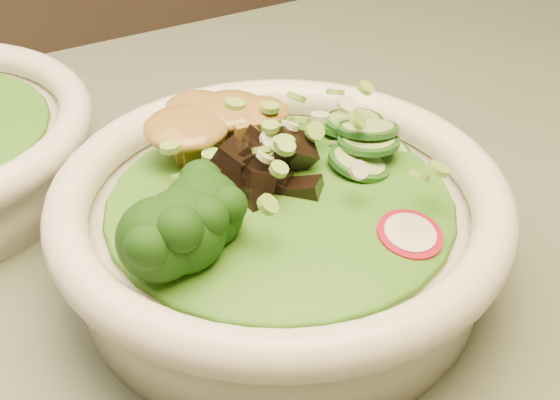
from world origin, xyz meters
TOP-DOWN VIEW (x-y plane):
  - dining_table at (0.00, 0.00)m, footprint 1.20×0.80m
  - salad_bowl at (-0.14, 0.02)m, footprint 0.26×0.26m
  - lettuce_bed at (-0.14, 0.02)m, footprint 0.20×0.20m
  - broccoli_florets at (-0.20, 0.00)m, footprint 0.08×0.07m
  - radish_slices at (-0.12, -0.04)m, footprint 0.11×0.04m
  - cucumber_slices at (-0.08, 0.04)m, footprint 0.07×0.07m
  - mushroom_heap at (-0.14, 0.03)m, footprint 0.07×0.07m
  - tofu_cubes at (-0.16, 0.08)m, footprint 0.09×0.06m
  - peanut_sauce at (-0.16, 0.08)m, footprint 0.07×0.05m
  - scallion_garnish at (-0.14, 0.02)m, footprint 0.19×0.19m

SIDE VIEW (x-z plane):
  - dining_table at x=0.00m, z-range 0.26..1.01m
  - salad_bowl at x=-0.14m, z-range 0.75..0.82m
  - lettuce_bed at x=-0.14m, z-range 0.80..0.82m
  - radish_slices at x=-0.12m, z-range 0.80..0.82m
  - cucumber_slices at x=-0.08m, z-range 0.80..0.84m
  - tofu_cubes at x=-0.16m, z-range 0.80..0.84m
  - mushroom_heap at x=-0.14m, z-range 0.80..0.84m
  - broccoli_florets at x=-0.20m, z-range 0.80..0.85m
  - scallion_garnish at x=-0.14m, z-range 0.82..0.84m
  - peanut_sauce at x=-0.16m, z-range 0.83..0.84m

